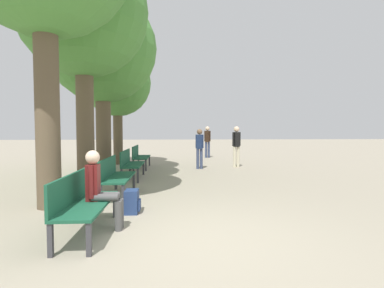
{
  "coord_description": "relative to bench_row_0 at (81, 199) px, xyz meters",
  "views": [
    {
      "loc": [
        -0.29,
        -4.11,
        1.56
      ],
      "look_at": [
        0.2,
        3.95,
        1.15
      ],
      "focal_mm": 28.0,
      "sensor_mm": 36.0,
      "label": 1
    }
  ],
  "objects": [
    {
      "name": "ground_plane",
      "position": [
        1.66,
        -0.36,
        -0.52
      ],
      "size": [
        80.0,
        80.0,
        0.0
      ],
      "primitive_type": "plane",
      "color": "gray"
    },
    {
      "name": "bench_row_0",
      "position": [
        0.0,
        0.0,
        0.0
      ],
      "size": [
        0.55,
        1.71,
        0.89
      ],
      "color": "#195138",
      "rests_on": "ground_plane"
    },
    {
      "name": "bench_row_1",
      "position": [
        0.0,
        2.48,
        0.0
      ],
      "size": [
        0.55,
        1.71,
        0.89
      ],
      "color": "#195138",
      "rests_on": "ground_plane"
    },
    {
      "name": "bench_row_2",
      "position": [
        0.0,
        4.97,
        0.0
      ],
      "size": [
        0.55,
        1.71,
        0.89
      ],
      "color": "#195138",
      "rests_on": "ground_plane"
    },
    {
      "name": "bench_row_3",
      "position": [
        0.0,
        7.45,
        0.0
      ],
      "size": [
        0.55,
        1.71,
        0.89
      ],
      "color": "#195138",
      "rests_on": "ground_plane"
    },
    {
      "name": "tree_row_1",
      "position": [
        -1.09,
        4.04,
        4.19
      ],
      "size": [
        3.55,
        3.55,
        6.53
      ],
      "color": "brown",
      "rests_on": "ground_plane"
    },
    {
      "name": "tree_row_2",
      "position": [
        -1.09,
        6.2,
        3.79
      ],
      "size": [
        3.75,
        3.75,
        6.23
      ],
      "color": "brown",
      "rests_on": "ground_plane"
    },
    {
      "name": "tree_row_3",
      "position": [
        -1.09,
        8.91,
        3.02
      ],
      "size": [
        2.92,
        2.92,
        5.04
      ],
      "color": "brown",
      "rests_on": "ground_plane"
    },
    {
      "name": "person_seated",
      "position": [
        0.24,
        0.17,
        0.15
      ],
      "size": [
        0.56,
        0.32,
        1.23
      ],
      "color": "#4C4C4C",
      "rests_on": "ground_plane"
    },
    {
      "name": "backpack",
      "position": [
        0.6,
        1.07,
        -0.3
      ],
      "size": [
        0.28,
        0.35,
        0.43
      ],
      "color": "navy",
      "rests_on": "ground_plane"
    },
    {
      "name": "pedestrian_near",
      "position": [
        3.19,
        11.63,
        0.46
      ],
      "size": [
        0.34,
        0.28,
        1.7
      ],
      "color": "#384260",
      "rests_on": "ground_plane"
    },
    {
      "name": "pedestrian_mid",
      "position": [
        3.91,
        7.53,
        0.44
      ],
      "size": [
        0.34,
        0.26,
        1.66
      ],
      "color": "beige",
      "rests_on": "ground_plane"
    },
    {
      "name": "pedestrian_far",
      "position": [
        2.37,
        7.13,
        0.38
      ],
      "size": [
        0.32,
        0.23,
        1.56
      ],
      "color": "#384260",
      "rests_on": "ground_plane"
    }
  ]
}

